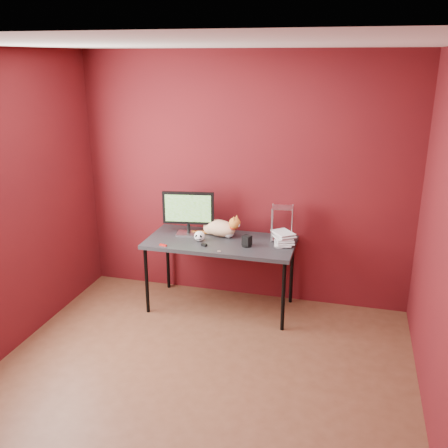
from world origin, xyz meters
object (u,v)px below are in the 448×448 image
(skull_mug, at_px, (199,236))
(book_stack, at_px, (278,178))
(cat, at_px, (220,228))
(speaker, at_px, (247,241))
(desk, at_px, (221,245))
(monitor, at_px, (188,211))

(skull_mug, distance_m, book_stack, 0.98)
(cat, height_order, speaker, cat)
(speaker, bearing_deg, cat, 169.24)
(skull_mug, height_order, book_stack, book_stack)
(cat, xyz_separation_m, book_stack, (0.60, -0.09, 0.58))
(skull_mug, bearing_deg, desk, 13.71)
(monitor, xyz_separation_m, book_stack, (0.93, -0.04, 0.41))
(book_stack, bearing_deg, speaker, -152.64)
(monitor, relative_size, skull_mug, 4.95)
(cat, height_order, book_stack, book_stack)
(monitor, distance_m, cat, 0.37)
(desk, xyz_separation_m, book_stack, (0.56, 0.05, 0.72))
(speaker, relative_size, book_stack, 0.08)
(desk, height_order, speaker, speaker)
(desk, bearing_deg, speaker, -16.88)
(speaker, bearing_deg, book_stack, 50.41)
(skull_mug, bearing_deg, cat, 47.08)
(cat, bearing_deg, skull_mug, -110.02)
(speaker, bearing_deg, monitor, -172.07)
(cat, xyz_separation_m, speaker, (0.34, -0.22, -0.04))
(book_stack, bearing_deg, skull_mug, -171.20)
(skull_mug, relative_size, speaker, 0.97)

